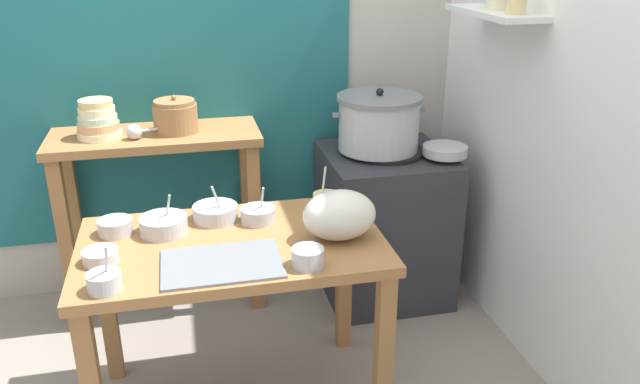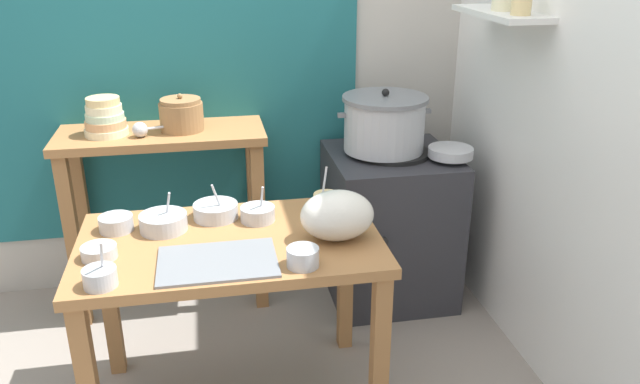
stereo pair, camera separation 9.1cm
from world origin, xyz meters
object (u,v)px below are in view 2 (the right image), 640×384
at_px(prep_bowl_2, 99,252).
at_px(clay_pot, 181,115).
at_px(bowl_stack_enamel, 105,118).
at_px(ladle, 143,129).
at_px(prep_bowl_3, 216,210).
at_px(wide_pan, 451,152).
at_px(back_shelf_table, 165,175).
at_px(prep_bowl_4, 116,223).
at_px(serving_tray, 218,262).
at_px(prep_bowl_5, 327,201).
at_px(prep_table, 232,266).
at_px(prep_bowl_0, 303,256).
at_px(steamer_pot, 384,123).
at_px(stove_block, 389,225).
at_px(prep_bowl_1, 258,213).
at_px(prep_bowl_6, 163,222).
at_px(prep_bowl_7, 100,276).
at_px(plastic_bag, 337,215).

bearing_deg(prep_bowl_2, clay_pot, 72.54).
xyz_separation_m(bowl_stack_enamel, prep_bowl_2, (0.06, -0.88, -0.23)).
distance_m(ladle, prep_bowl_3, 0.66).
bearing_deg(wide_pan, back_shelf_table, 168.72).
bearing_deg(prep_bowl_4, prep_bowl_2, -98.87).
distance_m(serving_tray, prep_bowl_5, 0.58).
relative_size(prep_table, bowl_stack_enamel, 5.64).
distance_m(prep_bowl_2, prep_bowl_3, 0.48).
relative_size(prep_bowl_0, prep_bowl_2, 0.91).
bearing_deg(bowl_stack_enamel, steamer_pot, -4.30).
relative_size(serving_tray, wide_pan, 1.89).
height_order(stove_block, serving_tray, stove_block).
distance_m(steamer_pot, wide_pan, 0.34).
distance_m(steamer_pot, bowl_stack_enamel, 1.29).
bearing_deg(stove_block, prep_bowl_3, -149.97).
bearing_deg(prep_bowl_1, prep_bowl_4, 179.01).
xyz_separation_m(prep_bowl_2, prep_bowl_6, (0.21, 0.19, 0.01)).
height_order(back_shelf_table, prep_bowl_7, back_shelf_table).
xyz_separation_m(stove_block, ladle, (-1.16, 0.05, 0.55)).
height_order(stove_block, plastic_bag, plastic_bag).
bearing_deg(prep_bowl_4, bowl_stack_enamel, 97.93).
bearing_deg(serving_tray, prep_bowl_0, -14.46).
bearing_deg(prep_bowl_6, prep_bowl_0, -38.28).
xyz_separation_m(bowl_stack_enamel, prep_bowl_1, (0.62, -0.67, -0.23)).
bearing_deg(prep_table, plastic_bag, -9.03).
xyz_separation_m(prep_bowl_0, prep_bowl_3, (-0.27, 0.45, -0.00)).
bearing_deg(prep_bowl_5, back_shelf_table, 136.35).
bearing_deg(back_shelf_table, bowl_stack_enamel, -176.85).
bearing_deg(prep_bowl_3, prep_bowl_6, -158.98).
relative_size(prep_table, prep_bowl_4, 8.73).
height_order(clay_pot, bowl_stack_enamel, same).
height_order(back_shelf_table, stove_block, back_shelf_table).
distance_m(wide_pan, prep_bowl_1, 1.04).
distance_m(plastic_bag, prep_bowl_0, 0.25).
distance_m(back_shelf_table, prep_bowl_0, 1.19).
relative_size(prep_bowl_3, prep_bowl_5, 1.02).
bearing_deg(clay_pot, prep_bowl_4, -110.06).
height_order(prep_bowl_3, prep_bowl_6, same).
bearing_deg(prep_bowl_5, wide_pan, 28.86).
xyz_separation_m(prep_bowl_0, prep_bowl_4, (-0.64, 0.40, -0.00)).
xyz_separation_m(serving_tray, prep_bowl_4, (-0.36, 0.33, 0.03)).
xyz_separation_m(wide_pan, prep_bowl_3, (-1.11, -0.37, -0.05)).
distance_m(wide_pan, prep_bowl_4, 1.54).
relative_size(clay_pot, prep_bowl_0, 1.85).
bearing_deg(prep_bowl_4, steamer_pot, 25.34).
distance_m(back_shelf_table, ladle, 0.28).
bearing_deg(prep_bowl_7, prep_bowl_1, 36.99).
bearing_deg(prep_bowl_0, steamer_pot, 60.19).
distance_m(steamer_pot, prep_bowl_1, 0.90).
distance_m(prep_bowl_1, prep_bowl_2, 0.60).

